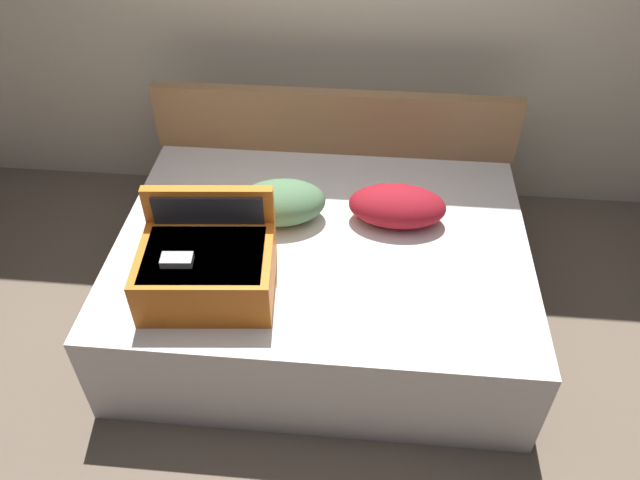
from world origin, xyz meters
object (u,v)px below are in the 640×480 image
hard_case_large (207,266)px  bed (322,279)px  pillow_near_headboard (281,202)px  pillow_center_head (397,206)px

hard_case_large → bed: bearing=33.5°
hard_case_large → pillow_near_headboard: bearing=59.1°
hard_case_large → pillow_near_headboard: size_ratio=1.37×
hard_case_large → pillow_near_headboard: 0.59m
pillow_center_head → pillow_near_headboard: bearing=-176.4°
bed → hard_case_large: hard_case_large is taller
bed → pillow_center_head: size_ratio=4.15×
bed → pillow_near_headboard: bearing=146.8°
bed → hard_case_large: bearing=-141.5°
hard_case_large → pillow_near_headboard: (0.26, 0.53, -0.04)m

